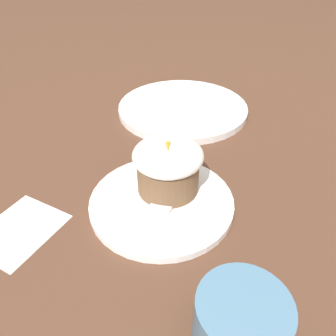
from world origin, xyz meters
The scene contains 7 objects.
ground_plane centered at (0.00, 0.00, 0.00)m, with size 4.00×4.00×0.00m, color #513323.
dessert_plate centered at (0.00, 0.00, 0.01)m, with size 0.23×0.23×0.01m.
carrot_cake centered at (-0.03, 0.01, 0.06)m, with size 0.11×0.11×0.09m.
spoon centered at (0.03, 0.01, 0.02)m, with size 0.11×0.04×0.01m.
coffee_cup centered at (0.22, 0.08, 0.04)m, with size 0.13×0.09×0.08m.
side_plate centered at (-0.32, 0.04, 0.01)m, with size 0.30×0.30×0.02m.
paper_napkin centered at (0.05, -0.21, 0.00)m, with size 0.15×0.14×0.00m.
Camera 1 is at (0.38, 0.01, 0.36)m, focal length 35.00 mm.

